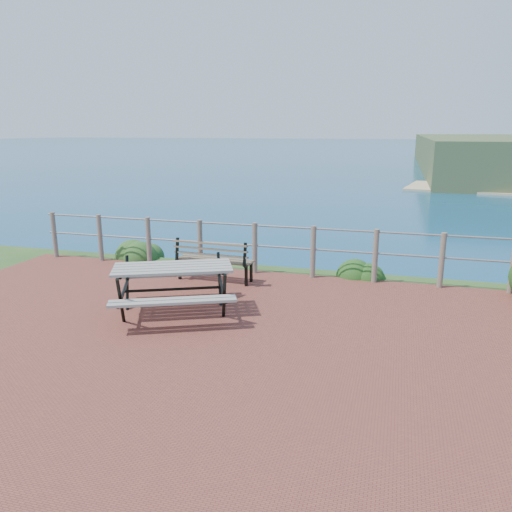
# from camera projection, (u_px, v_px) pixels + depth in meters

# --- Properties ---
(ground) EXTENTS (10.00, 7.00, 0.12)m
(ground) POSITION_uv_depth(u_px,v_px,m) (186.00, 340.00, 6.75)
(ground) COLOR brown
(ground) RESTS_ON ground
(ocean) EXTENTS (1200.00, 1200.00, 0.00)m
(ocean) POSITION_uv_depth(u_px,v_px,m) (396.00, 136.00, 193.05)
(ocean) COLOR #136A74
(ocean) RESTS_ON ground
(safety_railing) EXTENTS (9.40, 0.10, 1.00)m
(safety_railing) POSITION_uv_depth(u_px,v_px,m) (255.00, 245.00, 9.73)
(safety_railing) COLOR #6B5B4C
(safety_railing) RESTS_ON ground
(picnic_table) EXTENTS (1.91, 1.42, 0.75)m
(picnic_table) POSITION_uv_depth(u_px,v_px,m) (173.00, 285.00, 7.59)
(picnic_table) COLOR gray
(picnic_table) RESTS_ON ground
(park_bench) EXTENTS (1.46, 0.43, 0.81)m
(park_bench) POSITION_uv_depth(u_px,v_px,m) (215.00, 254.00, 9.23)
(park_bench) COLOR brown
(park_bench) RESTS_ON ground
(shrub_lip_west) EXTENTS (0.84, 0.84, 0.61)m
(shrub_lip_west) POSITION_uv_depth(u_px,v_px,m) (139.00, 256.00, 11.27)
(shrub_lip_west) COLOR #275720
(shrub_lip_west) RESTS_ON ground
(shrub_lip_east) EXTENTS (0.75, 0.75, 0.48)m
(shrub_lip_east) POSITION_uv_depth(u_px,v_px,m) (366.00, 275.00, 9.76)
(shrub_lip_east) COLOR #1D4013
(shrub_lip_east) RESTS_ON ground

